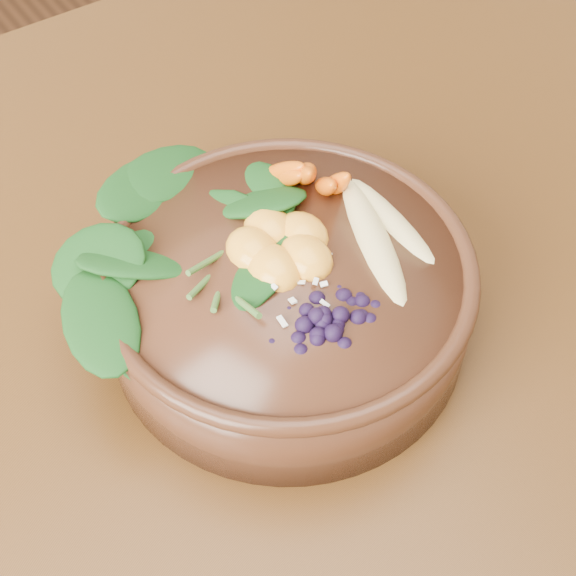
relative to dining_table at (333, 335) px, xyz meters
name	(u,v)px	position (x,y,z in m)	size (l,w,h in m)	color
dining_table	(333,335)	(0.00, 0.00, 0.00)	(1.60, 0.90, 0.75)	#331C0C
stoneware_bowl	(288,297)	(-0.07, -0.03, 0.13)	(0.26, 0.26, 0.07)	#402315
kale_heap	(203,211)	(-0.10, 0.03, 0.18)	(0.17, 0.15, 0.04)	#124112
carrot_cluster	(307,144)	(-0.01, 0.03, 0.20)	(0.05, 0.05, 0.07)	orange
banana_halves	(384,216)	(0.01, -0.04, 0.17)	(0.07, 0.14, 0.02)	#E0CC84
mandarin_cluster	(281,234)	(-0.06, -0.01, 0.18)	(0.07, 0.08, 0.03)	orange
blueberry_pile	(327,304)	(-0.07, -0.08, 0.18)	(0.12, 0.09, 0.04)	black
coconut_flakes	(301,279)	(-0.07, -0.04, 0.17)	(0.08, 0.06, 0.01)	white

